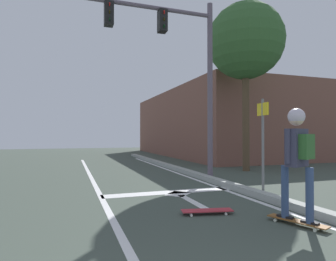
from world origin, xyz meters
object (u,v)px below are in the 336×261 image
object	(u,v)px
skateboard	(297,221)
street_sign_post	(263,131)
skater	(298,149)
spare_skateboard	(207,211)
traffic_signal_mast	(173,51)
roadside_tree	(246,42)

from	to	relation	value
skateboard	street_sign_post	distance (m)	2.96
skater	spare_skateboard	xyz separation A→B (m)	(-0.99, 0.98, -1.06)
traffic_signal_mast	roadside_tree	distance (m)	3.77
skateboard	street_sign_post	world-z (taller)	street_sign_post
skater	roadside_tree	bearing A→B (deg)	62.45
skater	traffic_signal_mast	distance (m)	5.18
skater	street_sign_post	world-z (taller)	street_sign_post
spare_skateboard	roadside_tree	bearing A→B (deg)	50.08
street_sign_post	roadside_tree	xyz separation A→B (m)	(1.83, 3.41, 3.36)
spare_skateboard	street_sign_post	size ratio (longest dim) A/B	0.40
skateboard	skater	bearing A→B (deg)	-69.97
street_sign_post	roadside_tree	world-z (taller)	roadside_tree
skateboard	spare_skateboard	size ratio (longest dim) A/B	1.00
skater	skateboard	bearing A→B (deg)	110.03
skateboard	roadside_tree	distance (m)	8.04
traffic_signal_mast	skater	bearing A→B (deg)	-85.34
traffic_signal_mast	roadside_tree	size ratio (longest dim) A/B	0.85
skateboard	skater	world-z (taller)	skater
skateboard	street_sign_post	bearing A→B (deg)	63.25
skater	traffic_signal_mast	size ratio (longest dim) A/B	0.31
street_sign_post	roadside_tree	bearing A→B (deg)	61.72
roadside_tree	skater	bearing A→B (deg)	-117.55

